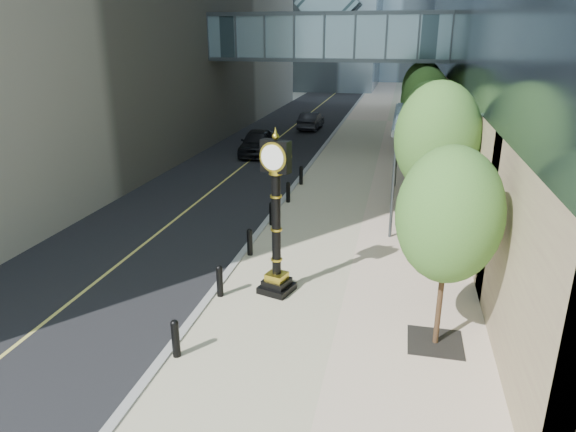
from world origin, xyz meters
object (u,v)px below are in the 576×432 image
object	(u,v)px
car_near	(257,142)
street_clock	(276,227)
car_far	(311,121)
pedestrian	(439,212)

from	to	relation	value
car_near	street_clock	bearing A→B (deg)	-77.67
car_far	car_near	bearing A→B (deg)	82.29
street_clock	car_near	distance (m)	19.83
pedestrian	car_far	size ratio (longest dim) A/B	0.39
street_clock	pedestrian	bearing A→B (deg)	67.78
pedestrian	car_near	size ratio (longest dim) A/B	0.35
street_clock	pedestrian	xyz separation A→B (m)	(5.14, 6.32, -1.30)
pedestrian	car_near	distance (m)	16.74
street_clock	car_near	xyz separation A→B (m)	(-5.93, 18.88, -1.36)
street_clock	car_near	bearing A→B (deg)	124.34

